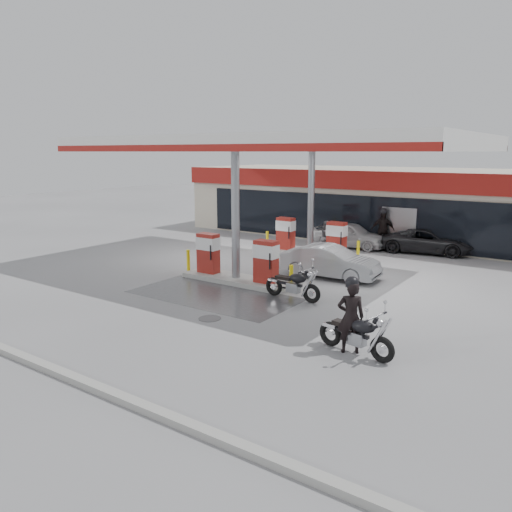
{
  "coord_description": "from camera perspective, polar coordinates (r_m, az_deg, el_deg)",
  "views": [
    {
      "loc": [
        11.43,
        -13.12,
        5.0
      ],
      "look_at": [
        1.11,
        1.76,
        1.2
      ],
      "focal_mm": 35.0,
      "sensor_mm": 36.0,
      "label": 1
    }
  ],
  "objects": [
    {
      "name": "main_motorcycle",
      "position": [
        12.86,
        11.45,
        -8.89
      ],
      "size": [
        2.19,
        0.88,
        1.13
      ],
      "rotation": [
        0.0,
        0.0,
        -0.17
      ],
      "color": "black",
      "rests_on": "ground"
    },
    {
      "name": "pump_island_far",
      "position": [
        24.39,
        6.21,
        1.65
      ],
      "size": [
        5.14,
        1.3,
        1.78
      ],
      "color": "#9E9E99",
      "rests_on": "ground"
    },
    {
      "name": "ground",
      "position": [
        18.1,
        -6.1,
        -4.25
      ],
      "size": [
        90.0,
        90.0,
        0.0
      ],
      "primitive_type": "plane",
      "color": "gray",
      "rests_on": "ground"
    },
    {
      "name": "drain_cover",
      "position": [
        15.41,
        -5.31,
        -7.12
      ],
      "size": [
        0.7,
        0.7,
        0.01
      ],
      "primitive_type": "cylinder",
      "color": "#38383A",
      "rests_on": "ground"
    },
    {
      "name": "attendant",
      "position": [
        25.07,
        8.11,
        2.14
      ],
      "size": [
        0.76,
        0.9,
        1.64
      ],
      "primitive_type": "imported",
      "rotation": [
        0.0,
        0.0,
        1.75
      ],
      "color": "#5C5C61",
      "rests_on": "ground"
    },
    {
      "name": "pump_island_near",
      "position": [
        19.43,
        -2.3,
        -0.91
      ],
      "size": [
        5.14,
        1.3,
        1.78
      ],
      "color": "#9E9E99",
      "rests_on": "ground"
    },
    {
      "name": "parked_motorcycle",
      "position": [
        17.19,
        4.29,
        -3.36
      ],
      "size": [
        2.2,
        0.84,
        1.13
      ],
      "rotation": [
        0.0,
        0.0,
        -0.03
      ],
      "color": "black",
      "rests_on": "ground"
    },
    {
      "name": "kerb",
      "position": [
        13.87,
        -25.64,
        -10.18
      ],
      "size": [
        28.0,
        0.25,
        0.15
      ],
      "primitive_type": "cube",
      "color": "gray",
      "rests_on": "ground"
    },
    {
      "name": "parked_car_left",
      "position": [
        34.65,
        -3.16,
        4.49
      ],
      "size": [
        4.24,
        3.01,
        1.14
      ],
      "primitive_type": "imported",
      "rotation": [
        0.0,
        0.0,
        1.17
      ],
      "color": "black",
      "rests_on": "ground"
    },
    {
      "name": "canopy",
      "position": [
        21.42,
        2.54,
        12.56
      ],
      "size": [
        16.0,
        10.02,
        5.51
      ],
      "color": "silver",
      "rests_on": "ground"
    },
    {
      "name": "parked_car_right",
      "position": [
        26.43,
        19.03,
        1.64
      ],
      "size": [
        4.65,
        2.68,
        1.22
      ],
      "primitive_type": "imported",
      "rotation": [
        0.0,
        0.0,
        1.73
      ],
      "color": "black",
      "rests_on": "ground"
    },
    {
      "name": "biker_main",
      "position": [
        12.81,
        10.77,
        -6.87
      ],
      "size": [
        0.81,
        0.73,
        1.87
      ],
      "primitive_type": "imported",
      "rotation": [
        0.0,
        0.0,
        3.67
      ],
      "color": "black",
      "rests_on": "ground"
    },
    {
      "name": "biker_walking",
      "position": [
        26.66,
        14.26,
        2.89
      ],
      "size": [
        1.29,
        1.0,
        2.04
      ],
      "primitive_type": "imported",
      "rotation": [
        0.0,
        0.0,
        0.49
      ],
      "color": "black",
      "rests_on": "ground"
    },
    {
      "name": "store_building",
      "position": [
        31.36,
        13.27,
        6.06
      ],
      "size": [
        22.0,
        8.22,
        4.0
      ],
      "color": "beige",
      "rests_on": "ground"
    },
    {
      "name": "wet_patch",
      "position": [
        17.79,
        -4.88,
        -4.51
      ],
      "size": [
        6.0,
        3.0,
        0.0
      ],
      "primitive_type": "cube",
      "color": "#4C4C4F",
      "rests_on": "ground"
    },
    {
      "name": "sedan_white",
      "position": [
        26.95,
        10.68,
        2.42
      ],
      "size": [
        4.02,
        1.66,
        1.36
      ],
      "primitive_type": "imported",
      "rotation": [
        0.0,
        0.0,
        1.58
      ],
      "color": "#BBBBBD",
      "rests_on": "ground"
    },
    {
      "name": "hatchback_silver",
      "position": [
        20.28,
        8.45,
        -0.65
      ],
      "size": [
        4.07,
        1.68,
        1.31
      ],
      "primitive_type": "imported",
      "rotation": [
        0.0,
        0.0,
        1.65
      ],
      "color": "#9B9EA3",
      "rests_on": "ground"
    }
  ]
}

